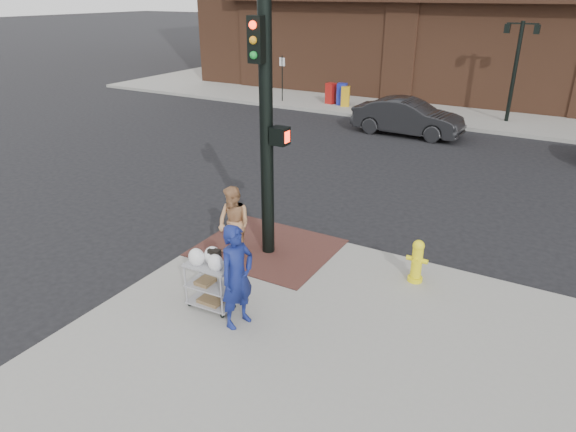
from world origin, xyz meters
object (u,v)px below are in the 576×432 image
Objects in this scene: sedan_dark at (408,117)px; utility_cart at (210,281)px; traffic_signal_pole at (267,128)px; woman_blue at (237,277)px; pedestrian_tan at (234,224)px; lamp_post at (516,61)px; fire_hydrant at (417,260)px.

utility_cart is (0.92, -13.71, -0.03)m from sedan_dark.
woman_blue is at bearing -69.19° from traffic_signal_pole.
pedestrian_tan is 0.36× the size of sedan_dark.
utility_cart is (-2.24, -17.49, -1.95)m from lamp_post.
utility_cart is 3.87m from fire_hydrant.
lamp_post is 3.51× the size of utility_cart.
pedestrian_tan is at bearing 49.82° from woman_blue.
lamp_post reaches higher than woman_blue.
lamp_post is at bearing 91.23° from pedestrian_tan.
pedestrian_tan is at bearing 112.43° from utility_cart.
woman_blue is (0.92, -2.42, -1.79)m from traffic_signal_pole.
utility_cart reaches higher than fire_hydrant.
pedestrian_tan is (-0.47, -0.56, -1.91)m from traffic_signal_pole.
utility_cart is at bearing -97.30° from lamp_post.
pedestrian_tan is at bearing -100.56° from lamp_post.
pedestrian_tan reaches higher than fire_hydrant.
woman_blue is 0.42× the size of sedan_dark.
utility_cart is at bearing -174.64° from sedan_dark.
traffic_signal_pole is 2.04m from pedestrian_tan.
traffic_signal_pole is at bearing 62.08° from pedestrian_tan.
sedan_dark reaches higher than fire_hydrant.
woman_blue is 3.55m from fire_hydrant.
woman_blue reaches higher than sedan_dark.
woman_blue reaches higher than fire_hydrant.
sedan_dark is at bearing 93.42° from traffic_signal_pole.
lamp_post is 0.94× the size of sedan_dark.
lamp_post is at bearing 82.70° from utility_cart.
sedan_dark is (-1.60, 13.86, -0.34)m from woman_blue.
lamp_post is 2.25× the size of woman_blue.
lamp_post is at bearing 92.23° from fire_hydrant.
fire_hydrant is at bearing -87.77° from lamp_post.
fire_hydrant is at bearing 26.78° from pedestrian_tan.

